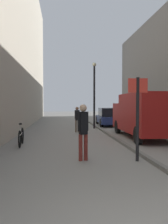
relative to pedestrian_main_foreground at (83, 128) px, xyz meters
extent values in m
plane|color=gray|center=(0.46, 6.84, -1.02)|extent=(80.00, 80.00, 0.00)
cube|color=#615F5B|center=(2.04, 6.84, -0.96)|extent=(0.16, 40.00, 0.12)
cylinder|color=maroon|center=(-0.08, -0.03, -0.61)|extent=(0.12, 0.12, 0.83)
cylinder|color=maroon|center=(0.08, 0.03, -0.61)|extent=(0.12, 0.12, 0.83)
cube|color=black|center=(0.00, 0.00, 0.16)|extent=(0.28, 0.25, 0.71)
cylinder|color=black|center=(-0.12, -0.04, 0.22)|extent=(0.10, 0.10, 0.60)
cylinder|color=black|center=(0.12, 0.04, 0.22)|extent=(0.10, 0.10, 0.60)
sphere|color=tan|center=(0.00, 0.00, 0.63)|extent=(0.23, 0.23, 0.23)
cylinder|color=brown|center=(0.27, 7.19, -0.65)|extent=(0.11, 0.11, 0.75)
cylinder|color=brown|center=(0.43, 7.14, -0.65)|extent=(0.11, 0.11, 0.75)
cube|color=black|center=(0.35, 7.17, 0.05)|extent=(0.25, 0.23, 0.64)
cylinder|color=black|center=(0.24, 7.20, 0.10)|extent=(0.09, 0.09, 0.54)
cylinder|color=black|center=(0.46, 7.13, 0.10)|extent=(0.09, 0.09, 0.54)
sphere|color=brown|center=(0.35, 7.17, 0.48)|extent=(0.21, 0.21, 0.21)
cube|color=maroon|center=(3.64, 3.85, 0.30)|extent=(2.11, 3.94, 1.97)
cube|color=maroon|center=(3.68, 6.56, 0.06)|extent=(2.07, 1.55, 1.48)
cube|color=black|center=(3.69, 7.09, 0.38)|extent=(1.72, 0.07, 0.65)
cylinder|color=black|center=(2.76, 6.42, -0.62)|extent=(0.23, 0.80, 0.80)
cylinder|color=black|center=(4.61, 6.39, -0.62)|extent=(0.23, 0.80, 0.80)
cylinder|color=black|center=(2.70, 2.61, -0.62)|extent=(0.23, 0.80, 0.80)
cube|color=navy|center=(3.35, 11.61, -0.53)|extent=(2.03, 4.29, 0.55)
cube|color=black|center=(3.35, 11.61, 0.09)|extent=(1.65, 2.60, 0.68)
cylinder|color=black|center=(2.61, 13.08, -0.70)|extent=(0.24, 0.65, 0.64)
cylinder|color=black|center=(4.25, 12.99, -0.70)|extent=(0.24, 0.65, 0.64)
cylinder|color=black|center=(2.45, 10.23, -0.70)|extent=(0.24, 0.65, 0.64)
cylinder|color=black|center=(4.09, 10.14, -0.70)|extent=(0.24, 0.65, 0.64)
cylinder|color=black|center=(1.67, -0.23, 0.28)|extent=(0.10, 0.10, 2.60)
cube|color=red|center=(1.67, -0.23, 1.33)|extent=(0.60, 0.10, 0.44)
cylinder|color=black|center=(1.75, 9.26, 1.23)|extent=(0.14, 0.14, 4.50)
sphere|color=beige|center=(1.75, 9.26, 3.60)|extent=(0.28, 0.28, 0.28)
torus|color=black|center=(-2.40, 3.34, -0.66)|extent=(0.10, 0.72, 0.72)
torus|color=black|center=(-2.34, 2.29, -0.66)|extent=(0.10, 0.72, 0.72)
cylinder|color=silver|center=(-2.37, 2.82, -0.51)|extent=(0.11, 0.95, 0.05)
cylinder|color=silver|center=(-2.36, 2.63, -0.29)|extent=(0.04, 0.04, 0.40)
cube|color=black|center=(-2.36, 2.63, -0.07)|extent=(0.11, 0.25, 0.06)
camera|label=1|loc=(-0.72, -7.09, 0.76)|focal=36.67mm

